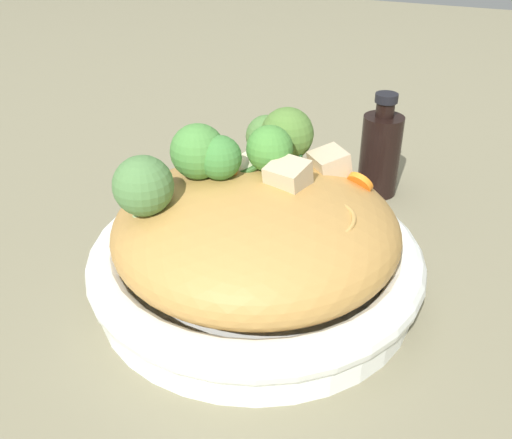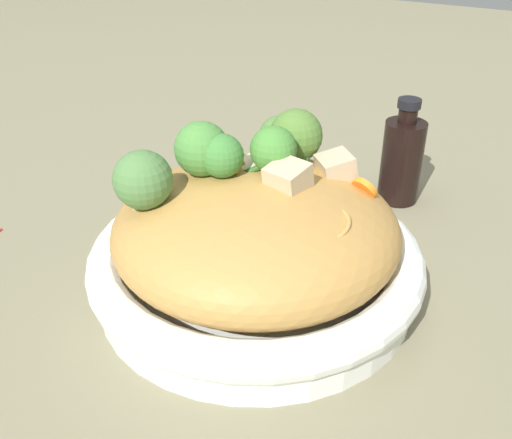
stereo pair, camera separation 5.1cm
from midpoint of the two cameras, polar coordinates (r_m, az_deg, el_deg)
ground_plane at (r=0.55m, az=-2.66°, el=-6.84°), size 3.00×3.00×0.00m
serving_bowl at (r=0.54m, az=-2.73°, el=-4.52°), size 0.30×0.30×0.05m
noodle_heap at (r=0.52m, az=-2.82°, el=-0.96°), size 0.25×0.25×0.09m
broccoli_florets at (r=0.52m, az=-5.48°, el=6.38°), size 0.13×0.21×0.08m
carrot_coins at (r=0.53m, az=-3.75°, el=4.82°), size 0.17×0.11×0.04m
zucchini_slices at (r=0.54m, az=-3.99°, el=5.74°), size 0.11×0.08×0.04m
chicken_chunks at (r=0.51m, az=2.37°, el=4.69°), size 0.06×0.10×0.04m
soy_sauce_bottle at (r=0.71m, az=9.98°, el=6.40°), size 0.05×0.05×0.12m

